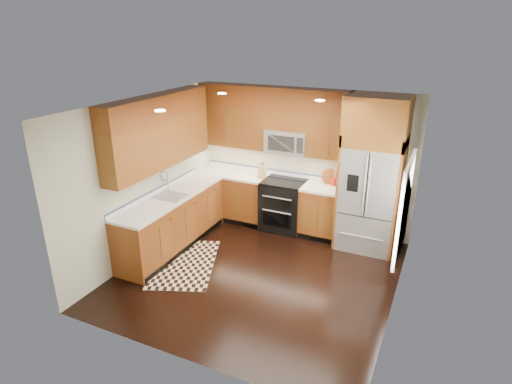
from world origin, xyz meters
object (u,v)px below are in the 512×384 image
at_px(range, 283,205).
at_px(utensil_crock, 334,180).
at_px(knife_block, 262,172).
at_px(rug, 185,263).
at_px(refrigerator, 372,175).

xyz_separation_m(range, utensil_crock, (0.88, 0.19, 0.57)).
height_order(knife_block, utensil_crock, utensil_crock).
bearing_deg(knife_block, rug, -104.96).
bearing_deg(rug, range, 41.26).
xyz_separation_m(range, refrigerator, (1.55, -0.04, 0.83)).
distance_m(refrigerator, rug, 3.37).
distance_m(refrigerator, utensil_crock, 0.76).
height_order(range, utensil_crock, utensil_crock).
xyz_separation_m(range, knife_block, (-0.44, 0.02, 0.59)).
distance_m(range, utensil_crock, 1.06).
height_order(rug, utensil_crock, utensil_crock).
height_order(range, rug, range).
bearing_deg(utensil_crock, knife_block, -172.92).
bearing_deg(utensil_crock, rug, -131.37).
bearing_deg(refrigerator, knife_block, 178.28).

